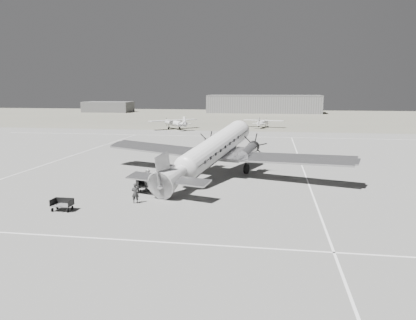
% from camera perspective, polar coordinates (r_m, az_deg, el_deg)
% --- Properties ---
extents(ground, '(260.00, 260.00, 0.00)m').
position_cam_1_polar(ground, '(37.79, -4.17, -3.57)').
color(ground, slate).
rests_on(ground, ground).
extents(taxi_line_near, '(60.00, 0.15, 0.01)m').
position_cam_1_polar(taxi_line_near, '(24.96, -11.66, -10.94)').
color(taxi_line_near, silver).
rests_on(taxi_line_near, ground).
extents(taxi_line_right, '(0.15, 80.00, 0.01)m').
position_cam_1_polar(taxi_line_right, '(36.99, 14.29, -4.15)').
color(taxi_line_right, silver).
rests_on(taxi_line_right, ground).
extents(taxi_line_left, '(0.15, 60.00, 0.01)m').
position_cam_1_polar(taxi_line_left, '(53.60, -20.70, -0.17)').
color(taxi_line_left, silver).
rests_on(taxi_line_left, ground).
extents(taxi_line_horizon, '(90.00, 0.15, 0.01)m').
position_cam_1_polar(taxi_line_horizon, '(76.74, 2.67, 3.34)').
color(taxi_line_horizon, silver).
rests_on(taxi_line_horizon, ground).
extents(grass_infield, '(260.00, 90.00, 0.01)m').
position_cam_1_polar(grass_infield, '(131.33, 5.38, 6.05)').
color(grass_infield, '#626052').
rests_on(grass_infield, ground).
extents(hangar_main, '(42.00, 14.00, 6.60)m').
position_cam_1_polar(hangar_main, '(155.89, 7.86, 7.82)').
color(hangar_main, slate).
rests_on(hangar_main, ground).
extents(shed_secondary, '(18.00, 10.00, 4.00)m').
position_cam_1_polar(shed_secondary, '(163.72, -13.86, 7.27)').
color(shed_secondary, '#515151').
rests_on(shed_secondary, ground).
extents(dc3_airliner, '(31.95, 26.48, 5.23)m').
position_cam_1_polar(dc3_airliner, '(40.20, 0.45, 1.07)').
color(dc3_airliner, '#ADADAF').
rests_on(dc3_airliner, ground).
extents(light_plane_left, '(14.81, 14.67, 2.39)m').
position_cam_1_polar(light_plane_left, '(90.47, -4.73, 5.07)').
color(light_plane_left, silver).
rests_on(light_plane_left, ground).
extents(light_plane_right, '(11.05, 9.71, 1.98)m').
position_cam_1_polar(light_plane_right, '(95.39, 7.74, 5.14)').
color(light_plane_right, silver).
rests_on(light_plane_right, ground).
extents(baggage_cart_near, '(2.22, 2.04, 1.02)m').
position_cam_1_polar(baggage_cart_near, '(35.80, -8.59, -3.58)').
color(baggage_cart_near, '#515151').
rests_on(baggage_cart_near, ground).
extents(baggage_cart_far, '(1.57, 1.11, 0.89)m').
position_cam_1_polar(baggage_cart_far, '(31.75, -19.83, -5.95)').
color(baggage_cart_far, '#515151').
rests_on(baggage_cart_far, ground).
extents(ground_crew, '(0.63, 0.46, 1.60)m').
position_cam_1_polar(ground_crew, '(32.23, -10.19, -4.61)').
color(ground_crew, '#282828').
rests_on(ground_crew, ground).
extents(ramp_agent, '(0.82, 1.00, 1.93)m').
position_cam_1_polar(ramp_agent, '(35.88, -8.40, -2.80)').
color(ramp_agent, silver).
rests_on(ramp_agent, ground).
extents(passenger, '(0.47, 0.72, 1.48)m').
position_cam_1_polar(passenger, '(38.01, -6.17, -2.39)').
color(passenger, silver).
rests_on(passenger, ground).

